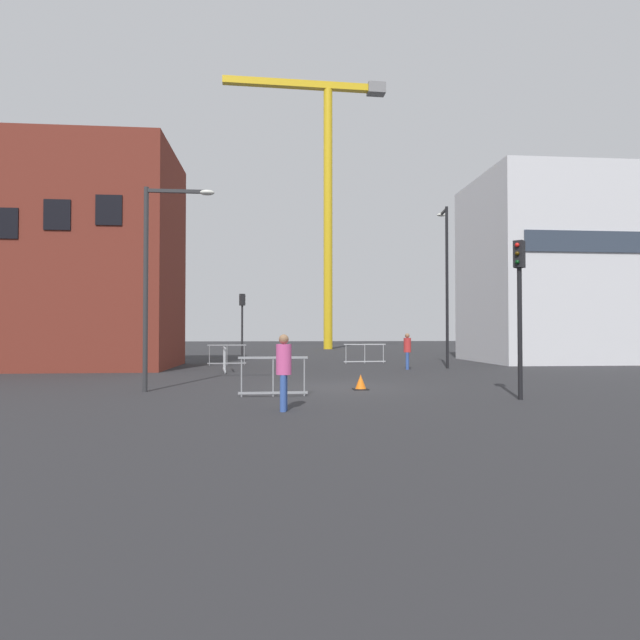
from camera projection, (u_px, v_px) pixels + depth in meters
name	position (u px, v px, depth m)	size (l,w,h in m)	color
ground	(339.00, 387.00, 16.42)	(160.00, 160.00, 0.00)	#28282B
brick_building	(63.00, 259.00, 25.27)	(10.58, 6.66, 10.55)	maroon
office_block	(566.00, 270.00, 30.89)	(10.67, 7.88, 10.76)	silver
construction_crane	(325.00, 176.00, 53.00)	(16.53, 1.60, 27.29)	gold
streetlamp_tall	(446.00, 275.00, 25.25)	(0.44, 1.43, 7.77)	black
streetlamp_short	(156.00, 267.00, 15.36)	(2.05, 0.24, 6.01)	#2D2D30
traffic_light_far	(519.00, 293.00, 13.55)	(0.37, 0.37, 4.11)	black
traffic_light_crosswalk	(242.00, 316.00, 31.33)	(0.38, 0.36, 4.02)	#232326
pedestrian_walking	(407.00, 348.00, 24.27)	(0.34, 0.34, 1.68)	#33519E
pedestrian_waiting	(284.00, 366.00, 11.56)	(0.34, 0.34, 1.69)	#33519E
safety_barrier_mid_span	(227.00, 354.00, 27.36)	(1.99, 0.24, 1.08)	gray
safety_barrier_right_run	(224.00, 359.00, 22.60)	(0.34, 2.18, 1.08)	#B2B5BA
safety_barrier_rear	(273.00, 376.00, 14.14)	(1.88, 0.10, 1.08)	gray
safety_barrier_left_run	(365.00, 353.00, 28.99)	(2.37, 0.26, 1.08)	#B2B5BA
traffic_cone_on_verge	(361.00, 383.00, 15.82)	(0.45, 0.45, 0.46)	black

